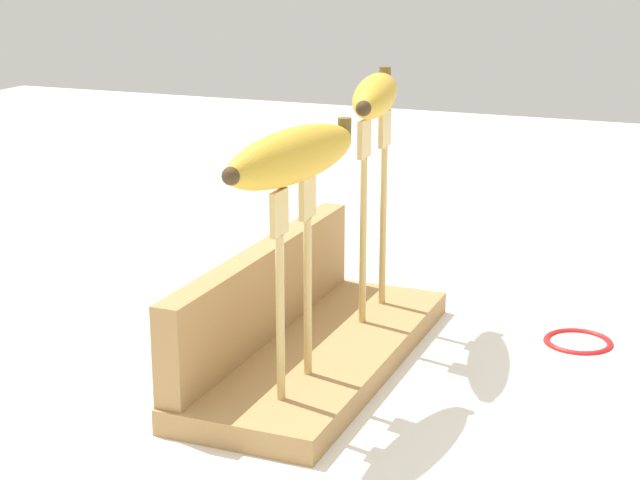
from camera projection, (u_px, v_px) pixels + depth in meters
The scene contains 8 objects.
ground_plane at pixel (320, 365), 0.97m from camera, with size 3.00×3.00×0.00m, color silver.
wooden_board at pixel (320, 354), 0.97m from camera, with size 0.37×0.14×0.02m, color #A87F4C.
board_backstop at pixel (264, 291), 0.97m from camera, with size 0.36×0.02×0.09m, color #A87F4C.
fork_stand_left at pixel (294, 267), 0.84m from camera, with size 0.08×0.01×0.18m.
fork_stand_right at pixel (374, 198), 1.01m from camera, with size 0.09×0.01×0.20m.
banana_raised_left at pixel (293, 155), 0.82m from camera, with size 0.18×0.06×0.04m.
banana_raised_right at pixel (375, 95), 0.98m from camera, with size 0.17×0.07×0.04m.
wire_coil at pixel (578, 339), 1.02m from camera, with size 0.07×0.07×0.01m, color red.
Camera 1 is at (-0.83, -0.34, 0.38)m, focal length 58.15 mm.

